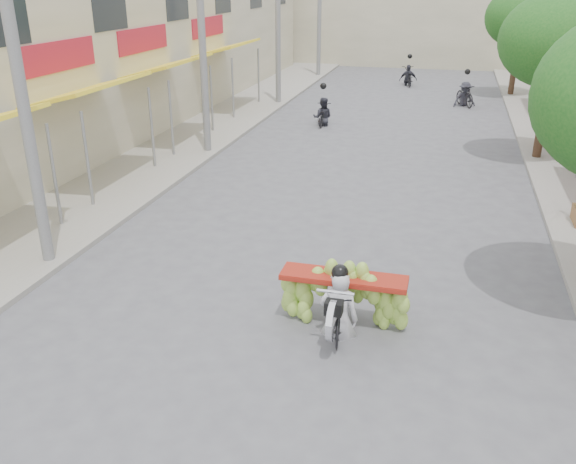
% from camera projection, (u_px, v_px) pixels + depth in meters
% --- Properties ---
extents(ground, '(120.00, 120.00, 0.00)m').
position_uv_depth(ground, '(248.00, 390.00, 8.93)').
color(ground, '#57575C').
rests_on(ground, ground).
extents(sidewalk_left, '(4.00, 60.00, 0.12)m').
position_uv_depth(sidewalk_left, '(198.00, 129.00, 23.92)').
color(sidewalk_left, gray).
rests_on(sidewalk_left, ground).
extents(shophouse_row_left, '(9.77, 40.00, 6.00)m').
position_uv_depth(shophouse_row_left, '(61.00, 51.00, 23.04)').
color(shophouse_row_left, '#BBB294').
rests_on(shophouse_row_left, ground).
extents(far_building, '(20.00, 6.00, 7.00)m').
position_uv_depth(far_building, '(421.00, 10.00, 41.45)').
color(far_building, '#BBB294').
rests_on(far_building, ground).
extents(utility_pole_near, '(0.60, 0.24, 8.00)m').
position_uv_depth(utility_pole_near, '(17.00, 69.00, 11.31)').
color(utility_pole_near, slate).
rests_on(utility_pole_near, ground).
extents(utility_pole_mid, '(0.60, 0.24, 8.00)m').
position_uv_depth(utility_pole_mid, '(202.00, 30.00, 19.34)').
color(utility_pole_mid, slate).
rests_on(utility_pole_mid, ground).
extents(utility_pole_far, '(0.60, 0.24, 8.00)m').
position_uv_depth(utility_pole_far, '(278.00, 15.00, 27.36)').
color(utility_pole_far, slate).
rests_on(utility_pole_far, ground).
extents(utility_pole_back, '(0.60, 0.24, 8.00)m').
position_uv_depth(utility_pole_back, '(320.00, 6.00, 35.38)').
color(utility_pole_back, slate).
rests_on(utility_pole_back, ground).
extents(street_tree_mid, '(3.40, 3.40, 5.25)m').
position_uv_depth(street_tree_mid, '(555.00, 41.00, 18.68)').
color(street_tree_mid, '#3A2719').
rests_on(street_tree_mid, ground).
extents(street_tree_far, '(3.40, 3.40, 5.25)m').
position_uv_depth(street_tree_far, '(521.00, 17.00, 29.38)').
color(street_tree_far, '#3A2719').
rests_on(street_tree_far, ground).
extents(produce_crate_far, '(1.20, 0.88, 1.16)m').
position_uv_depth(produce_crate_far, '(557.00, 127.00, 21.46)').
color(produce_crate_far, brown).
rests_on(produce_crate_far, ground).
extents(banana_motorbike, '(2.20, 1.75, 2.24)m').
position_uv_depth(banana_motorbike, '(341.00, 290.00, 10.20)').
color(banana_motorbike, black).
rests_on(banana_motorbike, ground).
extents(pedestrian, '(0.85, 0.52, 1.70)m').
position_uv_depth(pedestrian, '(556.00, 118.00, 21.60)').
color(pedestrian, white).
rests_on(pedestrian, ground).
extents(bg_motorbike_a, '(0.82, 1.52, 1.95)m').
position_uv_depth(bg_motorbike_a, '(323.00, 106.00, 24.56)').
color(bg_motorbike_a, black).
rests_on(bg_motorbike_a, ground).
extents(bg_motorbike_b, '(1.20, 1.81, 1.95)m').
position_uv_depth(bg_motorbike_b, '(466.00, 88.00, 28.16)').
color(bg_motorbike_b, black).
rests_on(bg_motorbike_b, ground).
extents(bg_motorbike_c, '(1.07, 1.85, 1.95)m').
position_uv_depth(bg_motorbike_c, '(409.00, 71.00, 33.60)').
color(bg_motorbike_c, black).
rests_on(bg_motorbike_c, ground).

